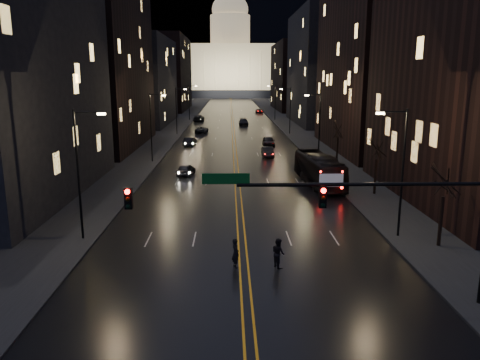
{
  "coord_description": "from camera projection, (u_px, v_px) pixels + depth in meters",
  "views": [
    {
      "loc": [
        -0.84,
        -20.97,
        11.09
      ],
      "look_at": [
        -0.07,
        12.03,
        3.76
      ],
      "focal_mm": 35.0,
      "sensor_mm": 36.0,
      "label": 1
    }
  ],
  "objects": [
    {
      "name": "capitol",
      "position": [
        230.0,
        65.0,
        263.17
      ],
      "size": [
        90.0,
        50.0,
        58.5
      ],
      "color": "black",
      "rests_on": "ground"
    },
    {
      "name": "building_left_dist",
      "position": [
        169.0,
        74.0,
        156.45
      ],
      "size": [
        12.0,
        40.0,
        24.0
      ],
      "primitive_type": "cube",
      "color": "black",
      "rests_on": "ground"
    },
    {
      "name": "receding_car_a",
      "position": [
        268.0,
        152.0,
        65.51
      ],
      "size": [
        1.56,
        4.28,
        1.4
      ],
      "primitive_type": "imported",
      "rotation": [
        0.0,
        0.0,
        0.02
      ],
      "color": "black",
      "rests_on": "ground"
    },
    {
      "name": "streetlamp_left_mid",
      "position": [
        152.0,
        124.0,
        60.58
      ],
      "size": [
        2.13,
        0.25,
        9.0
      ],
      "color": "black",
      "rests_on": "ground"
    },
    {
      "name": "mountain_ridge",
      "position": [
        279.0,
        9.0,
        380.58
      ],
      "size": [
        520.0,
        60.0,
        130.0
      ],
      "primitive_type": "cube",
      "color": "black",
      "rests_on": "ground"
    },
    {
      "name": "bus",
      "position": [
        319.0,
        170.0,
        48.69
      ],
      "size": [
        3.57,
        11.64,
        3.19
      ],
      "primitive_type": "imported",
      "rotation": [
        0.0,
        0.0,
        0.08
      ],
      "color": "black",
      "rests_on": "ground"
    },
    {
      "name": "tree_right_far",
      "position": [
        338.0,
        129.0,
        59.29
      ],
      "size": [
        2.4,
        2.4,
        6.65
      ],
      "color": "black",
      "rests_on": "ground"
    },
    {
      "name": "sidewalk_left",
      "position": [
        188.0,
        112.0,
        149.43
      ],
      "size": [
        8.0,
        320.0,
        0.16
      ],
      "primitive_type": "cube",
      "color": "black",
      "rests_on": "ground"
    },
    {
      "name": "streetlamp_left_far",
      "position": [
        177.0,
        108.0,
        89.86
      ],
      "size": [
        2.13,
        0.25,
        9.0
      ],
      "color": "black",
      "rests_on": "ground"
    },
    {
      "name": "building_left_mid",
      "position": [
        98.0,
        57.0,
        72.08
      ],
      "size": [
        12.0,
        30.0,
        28.0
      ],
      "primitive_type": "cube",
      "color": "black",
      "rests_on": "ground"
    },
    {
      "name": "oncoming_car_a",
      "position": [
        186.0,
        169.0,
        53.56
      ],
      "size": [
        2.13,
        4.16,
        1.35
      ],
      "primitive_type": "imported",
      "rotation": [
        0.0,
        0.0,
        3.0
      ],
      "color": "black",
      "rests_on": "ground"
    },
    {
      "name": "tree_right_near",
      "position": [
        445.0,
        181.0,
        30.01
      ],
      "size": [
        2.4,
        2.4,
        6.65
      ],
      "color": "black",
      "rests_on": "ground"
    },
    {
      "name": "oncoming_car_b",
      "position": [
        190.0,
        142.0,
        76.16
      ],
      "size": [
        2.0,
        4.46,
        1.42
      ],
      "primitive_type": "imported",
      "rotation": [
        0.0,
        0.0,
        3.03
      ],
      "color": "black",
      "rests_on": "ground"
    },
    {
      "name": "building_left_near",
      "position": [
        2.0,
        77.0,
        41.5
      ],
      "size": [
        12.0,
        28.0,
        22.0
      ],
      "primitive_type": "cube",
      "color": "black",
      "rests_on": "ground"
    },
    {
      "name": "streetlamp_right_near",
      "position": [
        400.0,
        167.0,
        31.8
      ],
      "size": [
        2.13,
        0.25,
        9.0
      ],
      "color": "black",
      "rests_on": "ground"
    },
    {
      "name": "ground",
      "position": [
        247.0,
        308.0,
        22.89
      ],
      "size": [
        900.0,
        900.0,
        0.0
      ],
      "primitive_type": "plane",
      "color": "black",
      "rests_on": "ground"
    },
    {
      "name": "streetlamp_left_dist",
      "position": [
        190.0,
        101.0,
        119.14
      ],
      "size": [
        2.13,
        0.25,
        9.0
      ],
      "color": "black",
      "rests_on": "ground"
    },
    {
      "name": "building_left_far",
      "position": [
        143.0,
        81.0,
        110.04
      ],
      "size": [
        12.0,
        34.0,
        20.0
      ],
      "primitive_type": "cube",
      "color": "black",
      "rests_on": "ground"
    },
    {
      "name": "streetlamp_right_mid",
      "position": [
        318.0,
        123.0,
        61.08
      ],
      "size": [
        2.13,
        0.25,
        9.0
      ],
      "color": "black",
      "rests_on": "ground"
    },
    {
      "name": "streetlamp_right_far",
      "position": [
        289.0,
        108.0,
        90.35
      ],
      "size": [
        2.13,
        0.25,
        9.0
      ],
      "color": "black",
      "rests_on": "ground"
    },
    {
      "name": "road",
      "position": [
        232.0,
        112.0,
        149.77
      ],
      "size": [
        20.0,
        320.0,
        0.02
      ],
      "primitive_type": "cube",
      "color": "black",
      "rests_on": "ground"
    },
    {
      "name": "pedestrian_b",
      "position": [
        278.0,
        253.0,
        27.63
      ],
      "size": [
        0.8,
        0.99,
        1.79
      ],
      "primitive_type": "imported",
      "rotation": [
        0.0,
        0.0,
        2.01
      ],
      "color": "black",
      "rests_on": "ground"
    },
    {
      "name": "oncoming_car_d",
      "position": [
        199.0,
        118.0,
        118.13
      ],
      "size": [
        2.72,
        5.77,
        1.63
      ],
      "primitive_type": "imported",
      "rotation": [
        0.0,
        0.0,
        3.06
      ],
      "color": "black",
      "rests_on": "ground"
    },
    {
      "name": "oncoming_car_c",
      "position": [
        202.0,
        130.0,
        93.86
      ],
      "size": [
        2.67,
        4.92,
        1.31
      ],
      "primitive_type": "imported",
      "rotation": [
        0.0,
        0.0,
        3.03
      ],
      "color": "black",
      "rests_on": "ground"
    },
    {
      "name": "traffic_signal",
      "position": [
        373.0,
        207.0,
        21.92
      ],
      "size": [
        17.29,
        0.45,
        7.0
      ],
      "color": "black",
      "rests_on": "ground"
    },
    {
      "name": "receding_car_c",
      "position": [
        244.0,
        122.0,
        108.12
      ],
      "size": [
        2.17,
        5.29,
        1.53
      ],
      "primitive_type": "imported",
      "rotation": [
        0.0,
        0.0,
        -0.0
      ],
      "color": "black",
      "rests_on": "ground"
    },
    {
      "name": "pedestrian_a",
      "position": [
        236.0,
        253.0,
        27.57
      ],
      "size": [
        0.66,
        0.77,
        1.79
      ],
      "primitive_type": "imported",
      "rotation": [
        0.0,
        0.0,
        1.99
      ],
      "color": "black",
      "rests_on": "ground"
    },
    {
      "name": "receding_car_b",
      "position": [
        269.0,
        141.0,
        75.78
      ],
      "size": [
        2.04,
        4.82,
        1.63
      ],
      "primitive_type": "imported",
      "rotation": [
        0.0,
        0.0,
        -0.03
      ],
      "color": "black",
      "rests_on": "ground"
    },
    {
      "name": "streetlamp_left_near",
      "position": [
        81.0,
        168.0,
        31.31
      ],
      "size": [
        2.13,
        0.25,
        9.0
      ],
      "color": "black",
      "rests_on": "ground"
    },
    {
      "name": "building_right_dist",
      "position": [
        294.0,
        77.0,
        157.62
      ],
      "size": [
        12.0,
        40.0,
        22.0
      ],
      "primitive_type": "cube",
      "color": "black",
      "rests_on": "ground"
    },
    {
      "name": "tree_right_mid",
      "position": [
        377.0,
        148.0,
        43.68
      ],
      "size": [
        2.4,
        2.4,
        6.65
      ],
      "color": "black",
      "rests_on": "ground"
    },
    {
      "name": "building_right_tall",
      "position": [
        378.0,
        21.0,
        68.05
      ],
      "size": [
        12.0,
        30.0,
        38.0
      ],
      "primitive_type": "cube",
      "color": "black",
      "rests_on": "ground"
    },
    {
      "name": "receding_car_d",
      "position": [
        259.0,
        111.0,
        144.26
      ],
      "size": [
        2.36,
        4.93,
        1.36
      ],
      "primitive_type": "imported",
      "rotation": [
        0.0,
        0.0,
        -0.02
      ],
      "color": "black",
      "rests_on": "ground"
    },
    {
      "name": "building_right_mid",
      "position": [
        321.0,
        68.0,
        110.34
      ],
      "size": [
        12.0,
        34.0,
        26.0
      ],
      "primitive_type": "cube",
      "color": "black",
      "rests_on": "ground"
    },
    {
      "name": "streetlamp_right_dist",
      "position": [
        274.0,
        100.0,
        119.63
      ],
      "size": [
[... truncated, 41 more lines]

